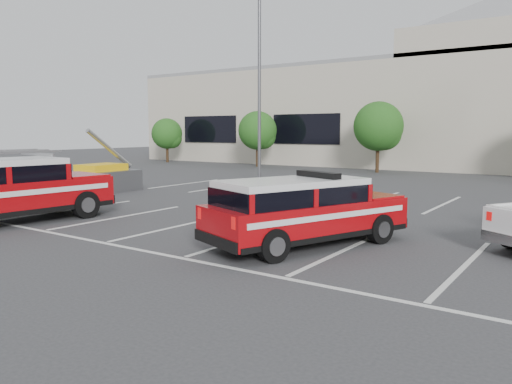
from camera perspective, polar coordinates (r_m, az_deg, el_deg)
ground at (r=13.59m, az=-0.26°, el=-5.10°), size 120.00×120.00×0.00m
stall_markings at (r=17.41m, az=8.26°, el=-2.47°), size 23.00×15.00×0.01m
convention_building at (r=43.44m, az=25.10°, el=8.81°), size 60.00×16.99×13.20m
tree_far_left at (r=46.29m, az=-10.03°, el=6.47°), size 2.77×2.77×3.99m
tree_left at (r=39.90m, az=0.31°, el=6.89°), size 3.07×3.07×4.42m
tree_mid_left at (r=35.24m, az=13.97°, el=7.11°), size 3.37×3.37×4.85m
light_pole_left at (r=27.81m, az=0.39°, el=11.82°), size 0.90×0.60×10.24m
fire_chief_suv at (r=12.43m, az=5.52°, el=-2.75°), size 3.67×5.55×1.84m
ladder_suv at (r=17.25m, az=-26.31°, el=-0.21°), size 2.77×5.91×2.25m
utility_rig at (r=24.42m, az=-17.50°, el=1.37°), size 2.96×3.60×2.97m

